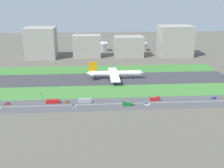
{
  "coord_description": "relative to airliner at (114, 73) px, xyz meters",
  "views": [
    {
      "loc": [
        -13.36,
        -285.61,
        88.97
      ],
      "look_at": [
        4.44,
        -36.5,
        6.0
      ],
      "focal_mm": 42.84,
      "sensor_mm": 36.0,
      "label": 1
    }
  ],
  "objects": [
    {
      "name": "runway",
      "position": [
        -9.43,
        -0.0,
        -6.18
      ],
      "size": [
        280.0,
        46.0,
        0.1
      ],
      "primitive_type": "cube",
      "color": "#38383D",
      "rests_on": "ground_plane"
    },
    {
      "name": "bus_1",
      "position": [
        -30.97,
        -68.0,
        -4.41
      ],
      "size": [
        11.6,
        2.5,
        3.5
      ],
      "color": "#99999E",
      "rests_on": "highway"
    },
    {
      "name": "bus_0",
      "position": [
        -58.57,
        -68.0,
        -4.41
      ],
      "size": [
        11.6,
        2.5,
        3.5
      ],
      "color": "#B2191E",
      "rests_on": "highway"
    },
    {
      "name": "car_1",
      "position": [
        -97.5,
        -68.0,
        -5.31
      ],
      "size": [
        4.4,
        1.8,
        2.0
      ],
      "color": "#B2191E",
      "rests_on": "highway"
    },
    {
      "name": "car_3",
      "position": [
        -39.95,
        -78.0,
        -5.31
      ],
      "size": [
        4.4,
        1.8,
        2.0
      ],
      "rotation": [
        0.0,
        0.0,
        3.14
      ],
      "color": "#99999E",
      "rests_on": "highway"
    },
    {
      "name": "car_6",
      "position": [
        -46.97,
        -68.0,
        -5.31
      ],
      "size": [
        4.4,
        1.8,
        2.0
      ],
      "color": "brown",
      "rests_on": "highway"
    },
    {
      "name": "fuel_tank_west",
      "position": [
        -10.34,
        159.0,
        0.76
      ],
      "size": [
        24.72,
        24.72,
        13.99
      ],
      "primitive_type": "cylinder",
      "color": "silver",
      "rests_on": "ground_plane"
    },
    {
      "name": "office_tower",
      "position": [
        31.08,
        114.0,
        9.11
      ],
      "size": [
        43.27,
        28.28,
        30.68
      ],
      "primitive_type": "cube",
      "color": "#9E998E",
      "rests_on": "ground_plane"
    },
    {
      "name": "terminal_building",
      "position": [
        -99.43,
        114.0,
        16.26
      ],
      "size": [
        43.59,
        36.96,
        44.97
      ],
      "primitive_type": "cube",
      "color": "#9E998E",
      "rests_on": "ground_plane"
    },
    {
      "name": "traffic_light",
      "position": [
        -69.2,
        -60.01,
        -1.94
      ],
      "size": [
        0.36,
        0.5,
        7.2
      ],
      "color": "#4C4C51",
      "rests_on": "highway"
    },
    {
      "name": "airliner",
      "position": [
        0.0,
        0.0,
        0.0
      ],
      "size": [
        65.0,
        56.0,
        19.7
      ],
      "color": "white",
      "rests_on": "runway"
    },
    {
      "name": "fuel_tank_east",
      "position": [
        56.79,
        159.0,
        0.41
      ],
      "size": [
        23.37,
        23.37,
        13.28
      ],
      "primitive_type": "cylinder",
      "color": "silver",
      "rests_on": "ground_plane"
    },
    {
      "name": "car_0",
      "position": [
        85.44,
        -68.0,
        -5.31
      ],
      "size": [
        4.4,
        1.8,
        2.0
      ],
      "color": "navy",
      "rests_on": "highway"
    },
    {
      "name": "highway",
      "position": [
        -9.43,
        -73.0,
        -6.18
      ],
      "size": [
        280.0,
        28.0,
        0.1
      ],
      "primitive_type": "cube",
      "color": "#4C4C4F",
      "rests_on": "ground_plane"
    },
    {
      "name": "cargo_warehouse",
      "position": [
        102.44,
        114.0,
        16.73
      ],
      "size": [
        49.46,
        35.79,
        45.92
      ],
      "primitive_type": "cube",
      "color": "#9E998E",
      "rests_on": "ground_plane"
    },
    {
      "name": "fuel_tank_centre",
      "position": [
        25.3,
        159.0,
        0.72
      ],
      "size": [
        20.31,
        20.31,
        13.91
      ],
      "primitive_type": "cylinder",
      "color": "silver",
      "rests_on": "ground_plane"
    },
    {
      "name": "car_2",
      "position": [
        21.86,
        -78.0,
        -5.31
      ],
      "size": [
        4.4,
        1.8,
        2.0
      ],
      "rotation": [
        0.0,
        0.0,
        3.14
      ],
      "color": "silver",
      "rests_on": "highway"
    },
    {
      "name": "grass_median_north",
      "position": [
        -9.43,
        41.0,
        -6.18
      ],
      "size": [
        280.0,
        36.0,
        0.1
      ],
      "primitive_type": "cube",
      "color": "#3D7A33",
      "rests_on": "ground_plane"
    },
    {
      "name": "hangar_building",
      "position": [
        -32.1,
        114.0,
        10.44
      ],
      "size": [
        40.71,
        24.02,
        33.35
      ],
      "primitive_type": "cube",
      "color": "#9E998E",
      "rests_on": "ground_plane"
    },
    {
      "name": "truck_0",
      "position": [
        5.06,
        -78.0,
        -4.56
      ],
      "size": [
        8.4,
        2.5,
        4.0
      ],
      "rotation": [
        0.0,
        0.0,
        3.14
      ],
      "color": "#19662D",
      "rests_on": "highway"
    },
    {
      "name": "truck_1",
      "position": [
        31.03,
        -68.0,
        -4.56
      ],
      "size": [
        8.4,
        2.5,
        4.0
      ],
      "color": "#B2191E",
      "rests_on": "highway"
    },
    {
      "name": "grass_median_south",
      "position": [
        -9.43,
        -41.0,
        -6.18
      ],
      "size": [
        280.0,
        36.0,
        0.1
      ],
      "primitive_type": "cube",
      "color": "#427F38",
      "rests_on": "ground_plane"
    },
    {
      "name": "ground_plane",
      "position": [
        -9.43,
        -0.0,
        -6.23
      ],
      "size": [
        800.0,
        800.0,
        0.0
      ],
      "primitive_type": "plane",
      "color": "#5B564C"
    },
    {
      "name": "highway_centerline",
      "position": [
        -9.43,
        -73.0,
        -6.13
      ],
      "size": [
        266.0,
        0.5,
        0.01
      ],
      "primitive_type": "cube",
      "color": "silver",
      "rests_on": "highway"
    }
  ]
}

